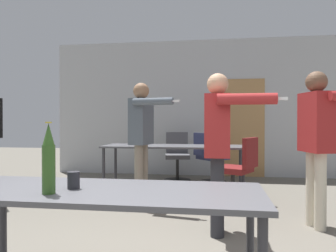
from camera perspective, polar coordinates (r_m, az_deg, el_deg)
The scene contains 11 objects.
back_wall at distance 7.10m, azimuth 4.13°, elevation 3.07°, with size 5.98×0.12×2.90m.
conference_table_near at distance 2.01m, azimuth -10.94°, elevation -12.82°, with size 1.85×0.70×0.75m.
conference_table_far at distance 5.54m, azimuth 1.01°, elevation -4.02°, with size 2.37×0.76×0.75m.
person_right_polo at distance 3.38m, azimuth 8.87°, elevation -2.03°, with size 0.75×0.66×1.64m.
person_far_watching at distance 3.89m, azimuth 24.58°, elevation -1.06°, with size 0.85×0.58×1.69m.
person_center_tall at distance 4.68m, azimuth -4.52°, elevation -0.63°, with size 0.74×0.69×1.70m.
office_chair_side_rolled at distance 6.44m, azimuth 1.62°, elevation -5.54°, with size 0.53×0.58×0.94m.
office_chair_mid_tucked at distance 4.78m, azimuth 12.08°, elevation -7.87°, with size 0.67×0.64×0.93m.
office_chair_far_left at distance 6.20m, azimuth 7.26°, elevation -5.79°, with size 0.69×0.68×0.94m.
beer_bottle at distance 1.93m, azimuth -20.07°, elevation -5.55°, with size 0.07×0.07×0.40m.
drink_cup at distance 2.04m, azimuth -16.12°, elevation -9.05°, with size 0.07×0.07×0.10m.
Camera 1 is at (0.58, -1.50, 1.14)m, focal length 35.00 mm.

